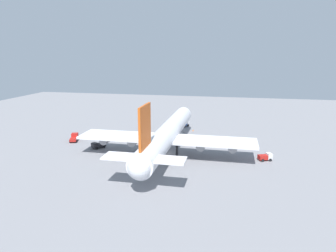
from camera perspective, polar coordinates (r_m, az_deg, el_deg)
The scene contains 7 objects.
ground_plane at distance 91.99m, azimuth -0.00°, elevation -5.04°, with size 249.27×249.27×0.00m, color gray.
cargo_airplane at distance 89.94m, azimuth -0.04°, elevation -1.45°, with size 62.32×50.87×18.47m.
pushback_tractor at distance 108.78m, azimuth -17.04°, elevation -2.07°, with size 5.49×3.67×2.41m.
cargo_loader at distance 89.81m, azimuth 17.69°, elevation -5.48°, with size 3.38×4.13×2.01m.
catering_truck at distance 124.38m, azimuth 3.07°, elevation 0.45°, with size 5.11×3.76×2.49m.
maintenance_van at distance 98.78m, azimuth -12.90°, elevation -3.48°, with size 4.66×3.87×1.94m.
safety_cone_nose at distance 117.86m, azimuth 4.69°, elevation -0.77°, with size 0.45×0.45×0.65m, color orange.
Camera 1 is at (-85.33, -18.16, 29.18)m, focal length 32.76 mm.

